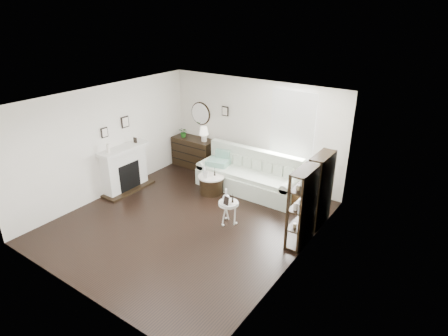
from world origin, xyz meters
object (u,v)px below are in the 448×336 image
Objects in this scene: pedestal_table at (229,204)px; dresser at (194,153)px; drum_table at (211,184)px; sofa at (249,177)px.

dresser is at bearing 141.73° from pedestal_table.
drum_table is at bearing 140.46° from pedestal_table.
sofa is at bearing 106.48° from pedestal_table.
pedestal_table is (0.49, -1.66, 0.14)m from sofa.
pedestal_table is (1.18, -0.97, 0.25)m from drum_table.
dresser is 1.94× the size of drum_table.
dresser is at bearing 142.83° from drum_table.
sofa is 1.73m from pedestal_table.
drum_table is at bearing -37.17° from dresser.
sofa is at bearing -10.47° from dresser.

